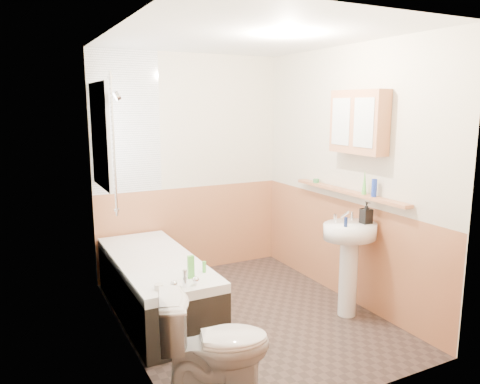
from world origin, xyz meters
name	(u,v)px	position (x,y,z in m)	size (l,w,h in m)	color
floor	(247,316)	(0.00, 0.00, 0.00)	(2.80, 2.80, 0.00)	#2E2421
ceiling	(248,36)	(0.00, 0.00, 2.50)	(2.80, 2.80, 0.00)	white
wall_back	(190,165)	(0.00, 1.41, 1.25)	(2.20, 0.02, 2.50)	beige
wall_front	(355,217)	(0.00, -1.41, 1.25)	(2.20, 0.02, 2.50)	beige
wall_left	(122,195)	(-1.11, 0.00, 1.25)	(0.02, 2.80, 2.50)	beige
wall_right	(347,175)	(1.11, 0.00, 1.25)	(0.02, 2.80, 2.50)	beige
wainscot_right	(342,248)	(1.09, 0.00, 0.50)	(0.01, 2.80, 1.00)	#BE784D
wainscot_front	(348,328)	(0.00, -1.39, 0.50)	(2.20, 0.01, 1.00)	#BE784D
wainscot_back	(192,229)	(0.00, 1.39, 0.50)	(2.20, 0.01, 1.00)	#BE784D
tile_cladding_left	(125,194)	(-1.09, 0.00, 1.25)	(0.01, 2.80, 2.50)	white
tile_return_back	(125,123)	(-0.73, 1.39, 1.75)	(0.75, 0.01, 1.50)	white
window	(101,136)	(-1.06, 0.95, 1.65)	(0.03, 0.79, 0.99)	white
bathtub	(156,284)	(-0.73, 0.46, 0.28)	(0.70, 1.78, 0.68)	black
shower_riser	(114,133)	(-1.04, 0.49, 1.70)	(0.11, 0.08, 1.25)	silver
toilet	(215,346)	(-0.76, -0.97, 0.36)	(0.41, 0.74, 0.72)	white
sink	(349,250)	(0.84, -0.40, 0.63)	(0.51, 0.41, 0.99)	white
pine_shelf	(348,192)	(1.04, -0.11, 1.11)	(0.10, 1.55, 0.03)	#BE784D
medicine_cabinet	(359,122)	(1.01, -0.25, 1.78)	(0.16, 0.64, 0.58)	#BE784D
foam_can	(374,188)	(1.04, -0.47, 1.20)	(0.05, 0.05, 0.16)	#19339E
green_bottle	(365,182)	(1.04, -0.34, 1.24)	(0.05, 0.05, 0.23)	#59C647
black_jar	(316,181)	(1.04, 0.40, 1.14)	(0.06, 0.06, 0.04)	#388447
soap_bottle	(366,218)	(0.97, -0.45, 0.92)	(0.09, 0.20, 0.09)	black
clear_bottle	(346,222)	(0.73, -0.47, 0.92)	(0.03, 0.03, 0.09)	navy
blue_gel	(191,267)	(-0.62, -0.18, 0.64)	(0.05, 0.03, 0.19)	#59C647
cream_jar	(159,287)	(-0.93, -0.29, 0.56)	(0.07, 0.07, 0.04)	silver
orange_bottle	(204,267)	(-0.47, -0.10, 0.59)	(0.03, 0.03, 0.10)	#59C647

